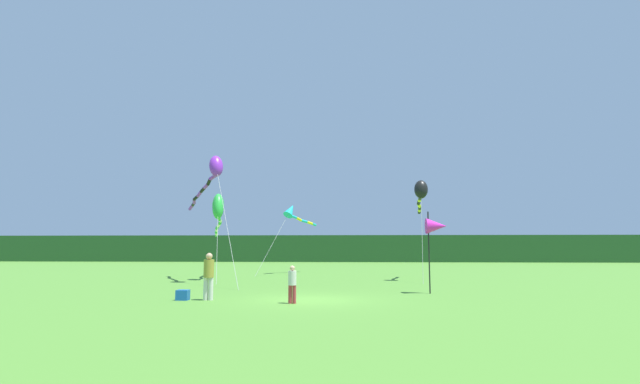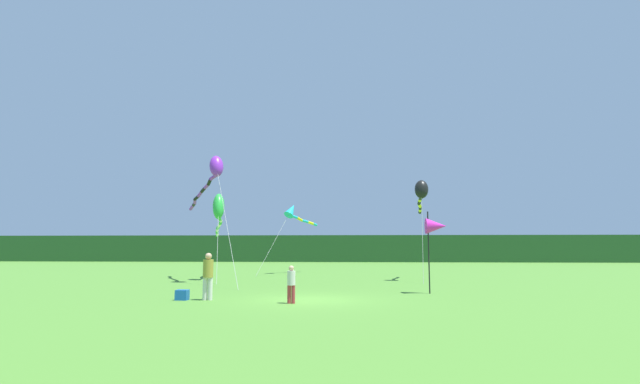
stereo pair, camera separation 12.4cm
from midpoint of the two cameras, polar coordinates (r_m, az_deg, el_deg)
The scene contains 10 objects.
ground_plane at distance 18.29m, azimuth -1.38°, elevation -13.08°, with size 120.00×120.00×0.00m, color #4C842D.
distant_treeline at distance 63.14m, azimuth 2.12°, elevation -6.94°, with size 108.00×2.94×3.54m, color #234C23.
person_adult at distance 18.57m, azimuth -13.68°, elevation -9.71°, with size 0.39×0.39×1.78m.
person_child at distance 17.09m, azimuth -3.63°, elevation -10.98°, with size 0.30×0.30×1.35m.
cooler_box at distance 18.90m, azimuth -16.66°, elevation -12.01°, with size 0.45×0.38×0.38m, color #1959B2.
banner_flag_pole at distance 21.16m, azimuth 13.89°, elevation -4.16°, with size 0.90×0.70×3.57m.
kite_purple at distance 28.08m, azimuth -13.22°, elevation 2.24°, with size 5.82×9.43×7.39m.
kite_green at distance 29.59m, azimuth -12.51°, elevation -2.08°, with size 2.19×7.07×5.46m.
kite_black at distance 28.95m, azimuth 12.14°, elevation -0.03°, with size 0.95×5.43×6.11m.
kite_cyan at distance 35.84m, azimuth -3.44°, elevation -2.48°, with size 3.83×6.04×5.46m.
Camera 1 is at (1.47, -18.12, 2.03)m, focal length 26.10 mm.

